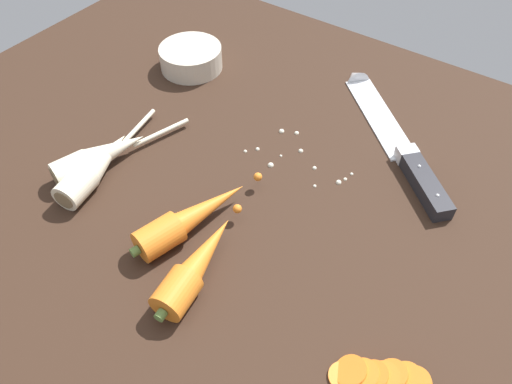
# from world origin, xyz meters

# --- Properties ---
(ground_plane) EXTENTS (1.20, 0.90, 0.04)m
(ground_plane) POSITION_xyz_m (0.00, 0.00, -0.02)
(ground_plane) COLOR #332116
(chefs_knife) EXTENTS (0.28, 0.26, 0.04)m
(chefs_knife) POSITION_xyz_m (0.09, 0.21, 0.01)
(chefs_knife) COLOR silver
(chefs_knife) RESTS_ON ground_plane
(whole_carrot) EXTENTS (0.08, 0.20, 0.04)m
(whole_carrot) POSITION_xyz_m (-0.04, -0.11, 0.02)
(whole_carrot) COLOR orange
(whole_carrot) RESTS_ON ground_plane
(whole_carrot_second) EXTENTS (0.06, 0.18, 0.04)m
(whole_carrot_second) POSITION_xyz_m (0.01, -0.16, 0.02)
(whole_carrot_second) COLOR orange
(whole_carrot_second) RESTS_ON ground_plane
(parsnip_front) EXTENTS (0.09, 0.21, 0.04)m
(parsnip_front) POSITION_xyz_m (-0.22, -0.09, 0.02)
(parsnip_front) COLOR beige
(parsnip_front) RESTS_ON ground_plane
(parsnip_mid_left) EXTENTS (0.06, 0.22, 0.04)m
(parsnip_mid_left) POSITION_xyz_m (-0.21, -0.11, 0.02)
(parsnip_mid_left) COLOR beige
(parsnip_mid_left) RESTS_ON ground_plane
(carrot_slice_stack) EXTENTS (0.10, 0.06, 0.04)m
(carrot_slice_stack) POSITION_xyz_m (0.24, -0.15, 0.01)
(carrot_slice_stack) COLOR orange
(carrot_slice_stack) RESTS_ON ground_plane
(prep_bowl) EXTENTS (0.11, 0.11, 0.04)m
(prep_bowl) POSITION_xyz_m (-0.28, 0.17, 0.02)
(prep_bowl) COLOR beige
(prep_bowl) RESTS_ON ground_plane
(mince_crumbs) EXTENTS (0.16, 0.09, 0.01)m
(mince_crumbs) POSITION_xyz_m (-0.00, 0.08, 0.00)
(mince_crumbs) COLOR silver
(mince_crumbs) RESTS_ON ground_plane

